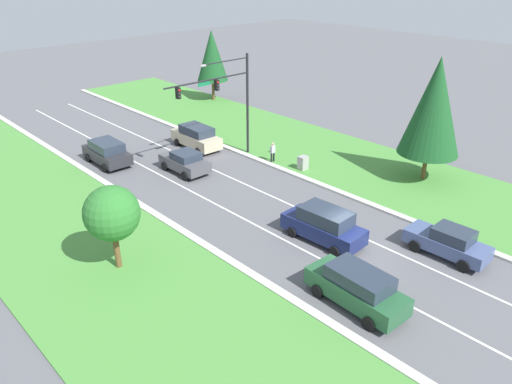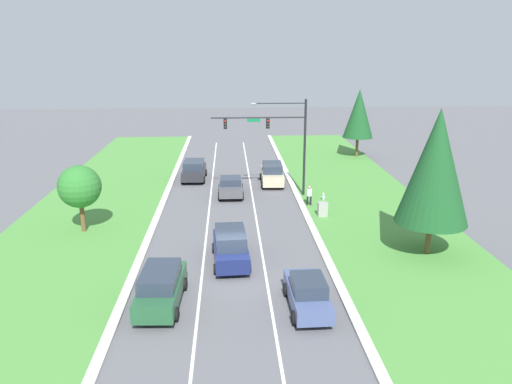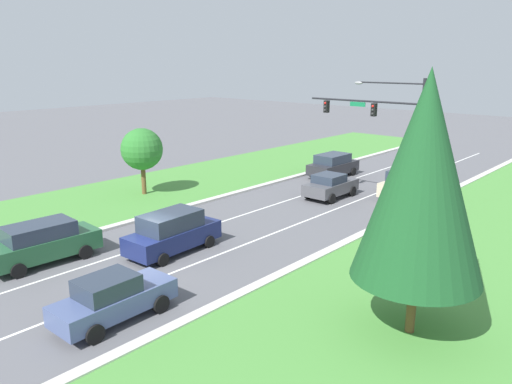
{
  "view_description": "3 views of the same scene",
  "coord_description": "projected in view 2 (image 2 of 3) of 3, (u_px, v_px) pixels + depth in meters",
  "views": [
    {
      "loc": [
        -20.26,
        -13.92,
        15.17
      ],
      "look_at": [
        -0.82,
        6.83,
        1.59
      ],
      "focal_mm": 35.0,
      "sensor_mm": 36.0,
      "label": 1
    },
    {
      "loc": [
        -0.18,
        -25.68,
        12.41
      ],
      "look_at": [
        1.71,
        8.18,
        2.49
      ],
      "focal_mm": 35.0,
      "sensor_mm": 36.0,
      "label": 2
    },
    {
      "loc": [
        18.39,
        -12.84,
        9.18
      ],
      "look_at": [
        -0.15,
        7.95,
        1.87
      ],
      "focal_mm": 35.0,
      "sensor_mm": 36.0,
      "label": 3
    }
  ],
  "objects": [
    {
      "name": "conifer_near_right_tree",
      "position": [
        359.0,
        114.0,
        56.68
      ],
      "size": [
        3.43,
        3.43,
        7.81
      ],
      "color": "brown",
      "rests_on": "ground_plane"
    },
    {
      "name": "lane_stripe_inner_right",
      "position": [
        266.0,
        275.0,
        28.2
      ],
      "size": [
        0.14,
        81.0,
        0.01
      ],
      "color": "white",
      "rests_on": "ground_plane"
    },
    {
      "name": "grass_verge_right",
      "position": [
        423.0,
        270.0,
        28.67
      ],
      "size": [
        10.0,
        90.0,
        0.08
      ],
      "color": "#4C8E3D",
      "rests_on": "ground_plane"
    },
    {
      "name": "pedestrian",
      "position": [
        309.0,
        195.0,
        40.05
      ],
      "size": [
        0.4,
        0.23,
        1.69
      ],
      "rotation": [
        0.0,
        0.0,
        3.11
      ],
      "color": "black",
      "rests_on": "ground_plane"
    },
    {
      "name": "fire_hydrant",
      "position": [
        323.0,
        197.0,
        41.58
      ],
      "size": [
        0.34,
        0.2,
        0.7
      ],
      "color": "#B7B7BC",
      "rests_on": "ground_plane"
    },
    {
      "name": "curb_strip_left",
      "position": [
        133.0,
        277.0,
        27.78
      ],
      "size": [
        0.5,
        90.0,
        0.15
      ],
      "color": "beige",
      "rests_on": "ground_plane"
    },
    {
      "name": "graphite_sedan",
      "position": [
        231.0,
        186.0,
        42.79
      ],
      "size": [
        2.15,
        4.26,
        1.69
      ],
      "rotation": [
        0.0,
        0.0,
        -0.0
      ],
      "color": "#4C4C51",
      "rests_on": "ground_plane"
    },
    {
      "name": "forest_suv",
      "position": [
        161.0,
        287.0,
        24.61
      ],
      "size": [
        2.29,
        5.11,
        1.95
      ],
      "rotation": [
        0.0,
        0.0,
        -0.05
      ],
      "color": "#235633",
      "rests_on": "ground_plane"
    },
    {
      "name": "navy_suv",
      "position": [
        231.0,
        246.0,
        29.5
      ],
      "size": [
        2.32,
        5.05,
        2.06
      ],
      "rotation": [
        0.0,
        0.0,
        0.05
      ],
      "color": "navy",
      "rests_on": "ground_plane"
    },
    {
      "name": "oak_near_left_tree",
      "position": [
        80.0,
        187.0,
        33.74
      ],
      "size": [
        2.91,
        2.91,
        4.74
      ],
      "color": "brown",
      "rests_on": "ground_plane"
    },
    {
      "name": "champagne_suv",
      "position": [
        272.0,
        173.0,
        46.52
      ],
      "size": [
        2.24,
        5.06,
        1.97
      ],
      "rotation": [
        0.0,
        0.0,
        -0.03
      ],
      "color": "beige",
      "rests_on": "ground_plane"
    },
    {
      "name": "utility_cabinet",
      "position": [
        323.0,
        210.0,
        37.58
      ],
      "size": [
        0.7,
        0.6,
        1.14
      ],
      "color": "#9E9E99",
      "rests_on": "ground_plane"
    },
    {
      "name": "traffic_signal_mast",
      "position": [
        279.0,
        133.0,
        41.46
      ],
      "size": [
        7.91,
        0.41,
        8.26
      ],
      "color": "black",
      "rests_on": "ground_plane"
    },
    {
      "name": "slate_blue_sedan",
      "position": [
        308.0,
        293.0,
        24.22
      ],
      "size": [
        2.01,
        4.57,
        1.76
      ],
      "rotation": [
        0.0,
        0.0,
        0.02
      ],
      "color": "#475684",
      "rests_on": "ground_plane"
    },
    {
      "name": "lane_stripe_inner_left",
      "position": [
        202.0,
        276.0,
        28.0
      ],
      "size": [
        0.14,
        81.0,
        0.01
      ],
      "color": "white",
      "rests_on": "ground_plane"
    },
    {
      "name": "charcoal_suv",
      "position": [
        194.0,
        170.0,
        47.99
      ],
      "size": [
        2.32,
        4.74,
        1.89
      ],
      "rotation": [
        0.0,
        0.0,
        -0.02
      ],
      "color": "#28282D",
      "rests_on": "ground_plane"
    },
    {
      "name": "curb_strip_right",
      "position": [
        333.0,
        272.0,
        28.38
      ],
      "size": [
        0.5,
        90.0,
        0.15
      ],
      "color": "beige",
      "rests_on": "ground_plane"
    },
    {
      "name": "grass_verge_left",
      "position": [
        36.0,
        280.0,
        27.51
      ],
      "size": [
        10.0,
        90.0,
        0.08
      ],
      "color": "#4C8E3D",
      "rests_on": "ground_plane"
    },
    {
      "name": "ground_plane",
      "position": [
        234.0,
        275.0,
        28.1
      ],
      "size": [
        160.0,
        160.0,
        0.0
      ],
      "primitive_type": "plane",
      "color": "#5B5B60"
    },
    {
      "name": "conifer_far_right_tree",
      "position": [
        436.0,
        167.0,
        29.42
      ],
      "size": [
        4.33,
        4.33,
        9.05
      ],
      "color": "brown",
      "rests_on": "ground_plane"
    }
  ]
}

